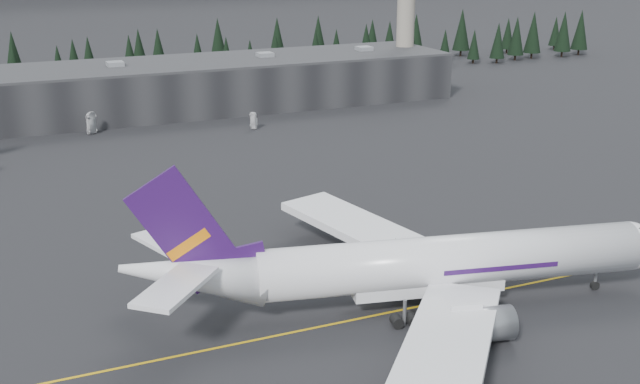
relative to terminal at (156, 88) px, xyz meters
name	(u,v)px	position (x,y,z in m)	size (l,w,h in m)	color
ground	(384,305)	(0.00, -125.00, -6.30)	(1400.00, 1400.00, 0.00)	black
taxiline	(392,312)	(0.00, -127.00, -6.29)	(400.00, 0.40, 0.02)	gold
terminal	(156,88)	(0.00, 0.00, 0.00)	(160.00, 30.00, 12.60)	black
control_tower	(406,9)	(75.00, 3.00, 17.11)	(10.00, 10.00, 37.70)	gray
treeline	(128,63)	(0.00, 37.00, 1.20)	(360.00, 20.00, 15.00)	black
jet_main	(405,266)	(1.92, -126.44, -0.67)	(67.10, 61.31, 19.97)	white
gse_vehicle_a	(92,131)	(-19.58, -18.17, -5.55)	(2.48, 5.37, 1.49)	silver
gse_vehicle_b	(254,126)	(16.56, -28.73, -5.58)	(1.70, 4.24, 1.44)	silver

